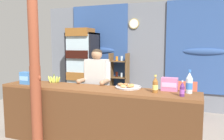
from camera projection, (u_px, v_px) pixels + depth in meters
name	position (u px, v px, depth m)	size (l,w,h in m)	color
ground_plane	(116.00, 130.00, 4.24)	(7.88, 7.88, 0.00)	gray
back_wall_curtained	(142.00, 54.00, 5.80)	(5.44, 0.22, 2.64)	slate
stall_counter	(91.00, 112.00, 3.43)	(3.16, 0.54, 0.94)	brown
timber_post	(35.00, 69.00, 3.42)	(0.19, 0.16, 2.57)	brown
drink_fridge	(82.00, 64.00, 5.85)	(0.72, 0.64, 2.00)	black
bottle_shelf_rack	(119.00, 79.00, 5.80)	(0.48, 0.28, 1.38)	brown
plastic_lawn_chair	(186.00, 98.00, 4.72)	(0.47, 0.47, 0.86)	#E5563D
shopkeeper	(97.00, 81.00, 4.01)	(0.51, 0.42, 1.52)	#28282D
soda_bottle_water	(189.00, 83.00, 3.10)	(0.09, 0.09, 0.32)	silver
soda_bottle_grape_soda	(182.00, 90.00, 2.91)	(0.06, 0.06, 0.21)	#56286B
soda_bottle_iced_tea	(155.00, 85.00, 3.13)	(0.08, 0.08, 0.25)	brown
snack_box_choco_powder	(30.00, 77.00, 4.09)	(0.21, 0.13, 0.16)	gold
snack_box_wafer	(170.00, 84.00, 3.27)	(0.23, 0.14, 0.19)	#B76699
snack_box_biscuit	(26.00, 78.00, 3.80)	(0.19, 0.11, 0.21)	#3D75B7
pastry_tray	(128.00, 87.00, 3.47)	(0.40, 0.40, 0.07)	#BCBCC1
banana_bunch	(54.00, 79.00, 3.93)	(0.26, 0.06, 0.16)	#B7C647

